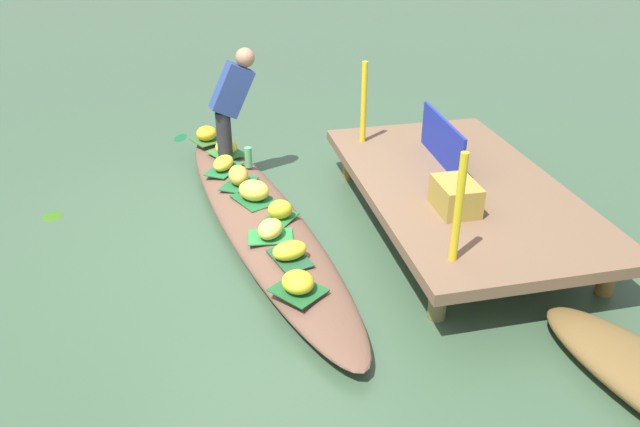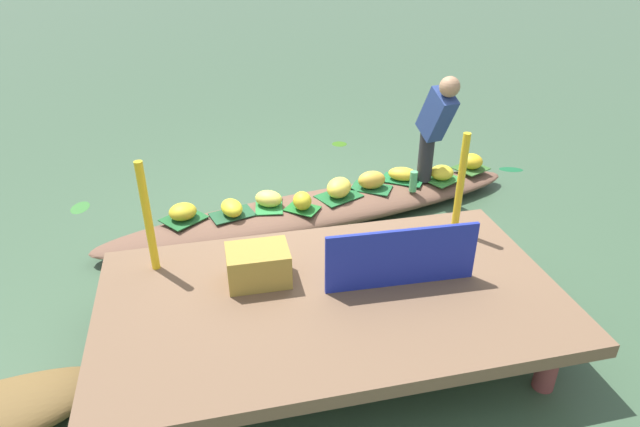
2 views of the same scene
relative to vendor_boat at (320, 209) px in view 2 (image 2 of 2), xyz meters
name	(u,v)px [view 2 (image 2 of 2)]	position (x,y,z in m)	size (l,w,h in m)	color
canal_water	(320,219)	(0.00, 0.00, -0.11)	(40.00, 40.00, 0.00)	#3A563C
dock_platform	(332,300)	(0.34, 1.84, 0.29)	(3.20, 1.80, 0.46)	brown
vendor_boat	(320,209)	(0.00, 0.00, 0.00)	(4.47, 0.74, 0.22)	brown
leaf_mat_0	(339,196)	(-0.20, -0.02, 0.12)	(0.43, 0.31, 0.01)	#1D5F2D
banana_bunch_0	(339,188)	(-0.20, -0.02, 0.21)	(0.30, 0.24, 0.20)	#F9D949
leaf_mat_1	(402,180)	(-0.98, -0.25, 0.12)	(0.44, 0.25, 0.01)	#1C6935
banana_bunch_1	(403,174)	(-0.98, -0.25, 0.19)	(0.31, 0.19, 0.14)	yellow
leaf_mat_2	(441,179)	(-1.40, -0.18, 0.12)	(0.36, 0.31, 0.01)	#347E34
banana_bunch_2	(442,173)	(-1.40, -0.18, 0.19)	(0.26, 0.24, 0.15)	yellow
leaf_mat_3	(232,214)	(0.90, 0.12, 0.12)	(0.41, 0.25, 0.01)	#204F2F
banana_bunch_3	(232,208)	(0.90, 0.12, 0.19)	(0.29, 0.20, 0.15)	yellow
leaf_mat_4	(269,206)	(0.53, 0.02, 0.12)	(0.38, 0.26, 0.01)	#29803B
banana_bunch_4	(269,199)	(0.53, 0.02, 0.19)	(0.27, 0.20, 0.16)	#EFE058
leaf_mat_5	(471,168)	(-1.84, -0.37, 0.12)	(0.34, 0.31, 0.01)	#336329
banana_bunch_5	(472,161)	(-1.84, -0.37, 0.20)	(0.24, 0.24, 0.17)	yellow
leaf_mat_6	(184,219)	(1.36, 0.10, 0.12)	(0.37, 0.31, 0.01)	#1E5A2A
banana_bunch_6	(183,212)	(1.36, 0.10, 0.19)	(0.26, 0.24, 0.15)	gold
leaf_mat_7	(302,209)	(0.21, 0.16, 0.12)	(0.31, 0.24, 0.01)	#1E6A28
banana_bunch_7	(302,201)	(0.21, 0.16, 0.20)	(0.22, 0.18, 0.18)	yellow
leaf_mat_8	(371,188)	(-0.59, -0.13, 0.12)	(0.41, 0.26, 0.01)	#1E5F30
banana_bunch_8	(372,180)	(-0.59, -0.13, 0.21)	(0.29, 0.20, 0.19)	gold
vendor_person	(435,123)	(-1.22, -0.09, 0.80)	(0.26, 0.51, 1.20)	#28282D
water_bottle	(413,181)	(-0.99, 0.02, 0.22)	(0.08, 0.08, 0.22)	#54AB6A
market_banner	(402,258)	(-0.16, 1.84, 0.57)	(1.08, 0.03, 0.45)	#1C2B9B
railing_post_west	(460,184)	(-0.86, 1.24, 0.78)	(0.06, 0.06, 0.86)	yellow
railing_post_east	(148,217)	(1.54, 1.24, 0.78)	(0.06, 0.06, 0.86)	yellow
produce_crate	(258,265)	(0.81, 1.57, 0.48)	(0.44, 0.32, 0.26)	olive
drifting_plant_0	(511,169)	(-2.57, -0.68, -0.11)	(0.29, 0.15, 0.01)	#15562F
drifting_plant_1	(339,144)	(-0.72, -1.97, -0.11)	(0.20, 0.20, 0.01)	#336416
drifting_plant_2	(80,207)	(2.46, -0.81, -0.11)	(0.29, 0.19, 0.01)	#33712E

